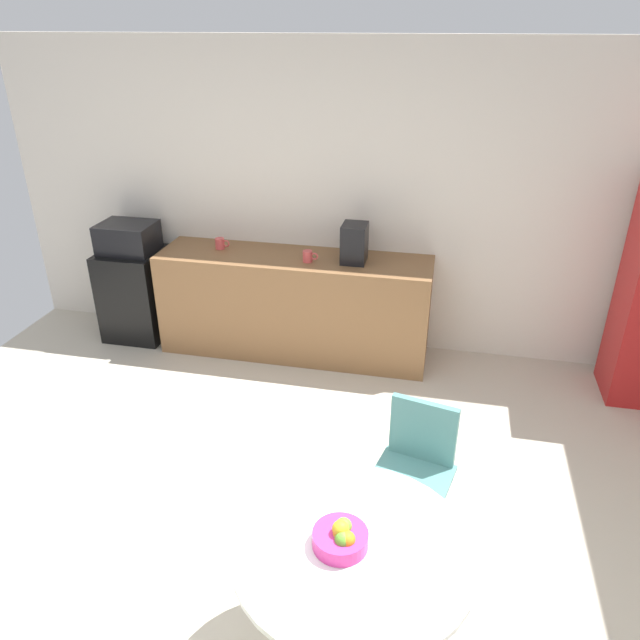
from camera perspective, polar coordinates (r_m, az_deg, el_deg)
The scene contains 11 objects.
ground_plane at distance 3.44m, azimuth -8.58°, elevation -25.22°, with size 6.00×6.00×0.00m, color beige.
wall_back at distance 5.21m, azimuth 1.96°, elevation 11.21°, with size 6.00×0.10×2.60m, color silver.
counter_block at distance 5.26m, azimuth -2.44°, elevation 1.44°, with size 2.34×0.60×0.90m, color brown.
mini_fridge at distance 5.82m, azimuth -17.09°, elevation 2.43°, with size 0.54×0.54×0.83m, color black.
microwave at distance 5.63m, azimuth -17.82°, elevation 7.49°, with size 0.48×0.38×0.26m, color black.
round_table at distance 2.76m, azimuth 3.13°, elevation -22.89°, with size 1.02×1.02×0.74m.
chair_teal at distance 3.45m, azimuth 9.19°, elevation -12.73°, with size 0.50×0.50×0.83m.
fruit_bowl at distance 2.61m, azimuth 2.02°, elevation -19.97°, with size 0.23×0.23×0.13m.
mug_white at distance 4.95m, azimuth -1.15°, elevation 6.08°, with size 0.13×0.08×0.09m.
mug_green at distance 5.32m, azimuth -9.47°, elevation 7.20°, with size 0.13×0.08×0.09m.
coffee_maker at distance 4.93m, azimuth 3.29°, elevation 7.32°, with size 0.20×0.24×0.32m, color black.
Camera 1 is at (0.90, -1.94, 2.69)m, focal length 33.61 mm.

